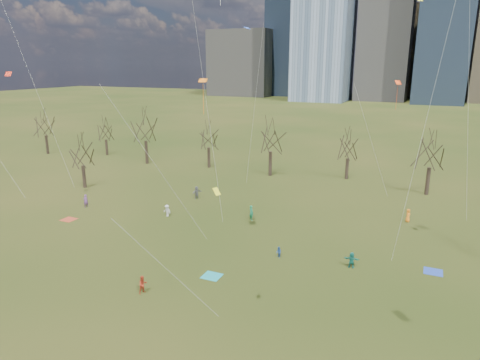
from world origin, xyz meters
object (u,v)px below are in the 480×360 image
at_px(blanket_teal, 212,276).
at_px(blanket_crimson, 69,219).
at_px(blanket_navy, 433,272).
at_px(person_2, 143,285).

xyz_separation_m(blanket_teal, blanket_crimson, (-22.17, 5.52, 0.00)).
xyz_separation_m(blanket_teal, blanket_navy, (17.75, 8.80, 0.00)).
height_order(blanket_crimson, person_2, person_2).
height_order(blanket_teal, blanket_crimson, same).
bearing_deg(blanket_teal, blanket_crimson, 166.02).
bearing_deg(blanket_crimson, blanket_navy, 4.70).
distance_m(blanket_crimson, person_2, 21.11).
xyz_separation_m(blanket_navy, blanket_crimson, (-39.92, -3.28, 0.00)).
xyz_separation_m(blanket_crimson, person_2, (18.41, -10.30, 0.75)).
height_order(blanket_teal, person_2, person_2).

